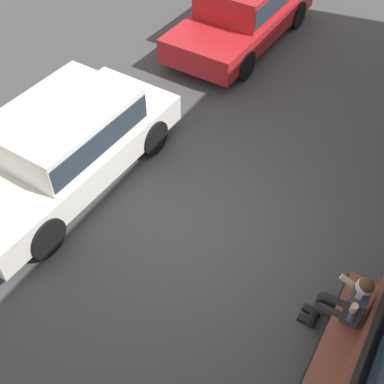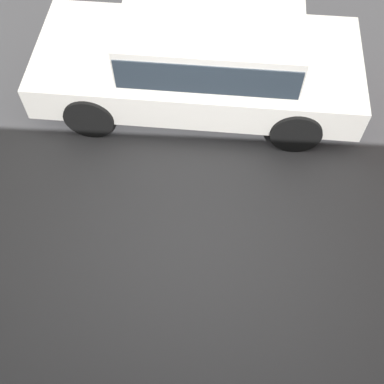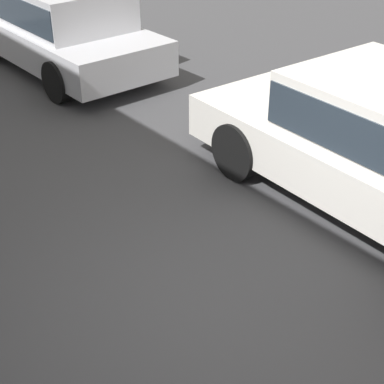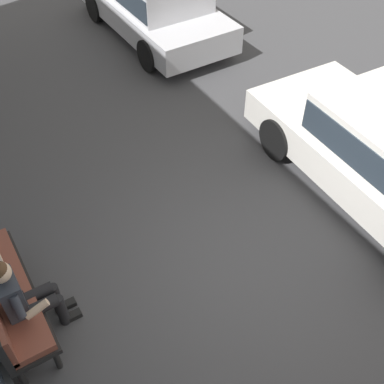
{
  "view_description": "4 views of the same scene",
  "coord_description": "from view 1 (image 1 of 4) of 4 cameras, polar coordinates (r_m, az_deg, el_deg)",
  "views": [
    {
      "loc": [
        4.28,
        2.6,
        6.16
      ],
      "look_at": [
        0.29,
        0.21,
        1.21
      ],
      "focal_mm": 45.0,
      "sensor_mm": 36.0,
      "label": 1
    },
    {
      "loc": [
        -0.09,
        2.6,
        5.33
      ],
      "look_at": [
        0.07,
        -0.06,
        1.06
      ],
      "focal_mm": 45.0,
      "sensor_mm": 36.0,
      "label": 2
    },
    {
      "loc": [
        -2.85,
        2.6,
        3.49
      ],
      "look_at": [
        0.14,
        0.16,
        1.14
      ],
      "focal_mm": 55.0,
      "sensor_mm": 36.0,
      "label": 3
    },
    {
      "loc": [
        -2.85,
        2.6,
        5.15
      ],
      "look_at": [
        0.73,
        0.43,
        0.94
      ],
      "focal_mm": 45.0,
      "sensor_mm": 36.0,
      "label": 4
    }
  ],
  "objects": [
    {
      "name": "parked_car_near",
      "position": [
        12.34,
        6.22,
        20.81
      ],
      "size": [
        4.57,
        2.03,
        1.49
      ],
      "color": "red",
      "rests_on": "ground_plane"
    },
    {
      "name": "ground_plane",
      "position": [
        7.94,
        -0.21,
        -4.14
      ],
      "size": [
        60.0,
        60.0,
        0.0
      ],
      "primitive_type": "plane",
      "color": "#424244"
    },
    {
      "name": "bench",
      "position": [
        6.59,
        18.68,
        -15.79
      ],
      "size": [
        1.91,
        0.55,
        0.99
      ],
      "color": "black",
      "rests_on": "ground_plane"
    },
    {
      "name": "parked_car_mid",
      "position": [
        8.53,
        -14.91,
        5.86
      ],
      "size": [
        4.56,
        2.1,
        1.42
      ],
      "color": "white",
      "rests_on": "ground_plane"
    },
    {
      "name": "person_on_phone",
      "position": [
        6.62,
        17.89,
        -12.56
      ],
      "size": [
        0.73,
        0.74,
        1.32
      ],
      "color": "black",
      "rests_on": "ground_plane"
    }
  ]
}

